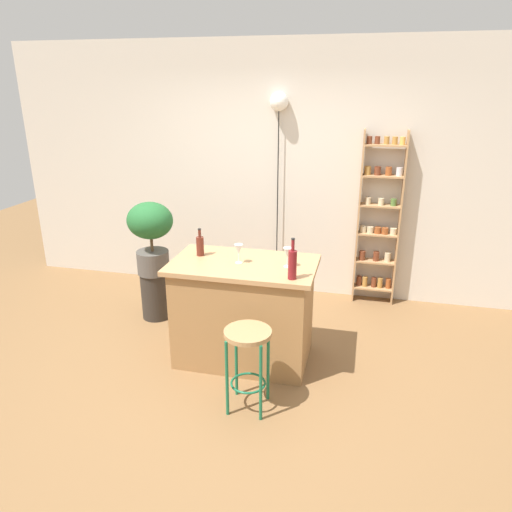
% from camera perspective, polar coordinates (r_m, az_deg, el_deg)
% --- Properties ---
extents(ground, '(12.00, 12.00, 0.00)m').
position_cam_1_polar(ground, '(4.19, -2.48, -14.04)').
color(ground, brown).
extents(back_wall, '(6.40, 0.10, 2.80)m').
position_cam_1_polar(back_wall, '(5.45, 2.94, 9.99)').
color(back_wall, beige).
rests_on(back_wall, ground).
extents(kitchen_counter, '(1.23, 0.73, 0.92)m').
position_cam_1_polar(kitchen_counter, '(4.20, -1.46, -6.59)').
color(kitchen_counter, '#9E7042').
rests_on(kitchen_counter, ground).
extents(bar_stool, '(0.35, 0.35, 0.65)m').
position_cam_1_polar(bar_stool, '(3.57, -0.98, -11.21)').
color(bar_stool, '#196642').
rests_on(bar_stool, ground).
extents(spice_shelf, '(0.45, 0.15, 1.90)m').
position_cam_1_polar(spice_shelf, '(5.33, 14.44, 4.15)').
color(spice_shelf, tan).
rests_on(spice_shelf, ground).
extents(plant_stool, '(0.30, 0.30, 0.50)m').
position_cam_1_polar(plant_stool, '(5.13, -11.88, -4.56)').
color(plant_stool, '#2D2823').
rests_on(plant_stool, ground).
extents(potted_plant, '(0.46, 0.42, 0.74)m').
position_cam_1_polar(potted_plant, '(4.89, -12.45, 2.86)').
color(potted_plant, '#514C47').
rests_on(potted_plant, plant_stool).
extents(bottle_sauce_amber, '(0.07, 0.07, 0.25)m').
position_cam_1_polar(bottle_sauce_amber, '(4.19, -6.69, 1.27)').
color(bottle_sauce_amber, '#5B2319').
rests_on(bottle_sauce_amber, kitchen_counter).
extents(bottle_soda_blue, '(0.07, 0.07, 0.33)m').
position_cam_1_polar(bottle_soda_blue, '(3.66, 4.37, -0.92)').
color(bottle_soda_blue, maroon).
rests_on(bottle_soda_blue, kitchen_counter).
extents(wine_glass_left, '(0.07, 0.07, 0.16)m').
position_cam_1_polar(wine_glass_left, '(3.90, 3.78, 0.32)').
color(wine_glass_left, silver).
rests_on(wine_glass_left, kitchen_counter).
extents(wine_glass_center, '(0.07, 0.07, 0.16)m').
position_cam_1_polar(wine_glass_center, '(3.98, -2.08, 0.75)').
color(wine_glass_center, silver).
rests_on(wine_glass_center, kitchen_counter).
extents(pendant_globe_light, '(0.20, 0.20, 2.26)m').
position_cam_1_polar(pendant_globe_light, '(5.27, 2.76, 17.50)').
color(pendant_globe_light, black).
rests_on(pendant_globe_light, ground).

